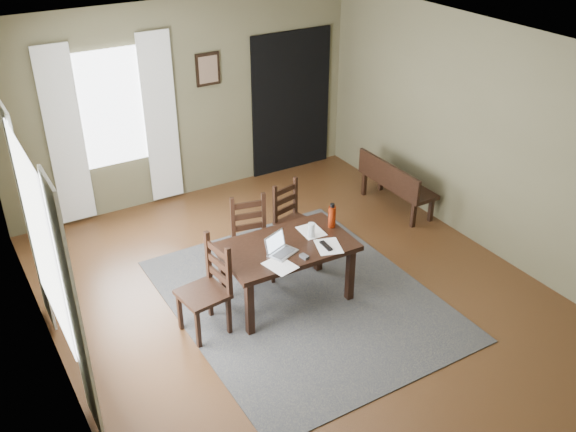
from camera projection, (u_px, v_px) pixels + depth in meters
ground at (302, 300)px, 7.01m from camera, size 5.00×6.00×0.01m
room_shell at (304, 147)px, 6.12m from camera, size 5.02×6.02×2.71m
rug at (302, 299)px, 7.00m from camera, size 2.60×3.20×0.01m
dining_table at (287, 252)px, 6.70m from camera, size 1.41×0.87×0.69m
chair_end at (207, 289)px, 6.32m from camera, size 0.49×0.49×1.01m
chair_back_left at (252, 240)px, 7.18m from camera, size 0.50×0.50×0.96m
chair_back_right at (293, 220)px, 7.63m from camera, size 0.48×0.48×0.90m
bench at (394, 181)px, 8.61m from camera, size 0.40×1.23×0.70m
laptop at (279, 248)px, 6.51m from camera, size 0.35×0.32×0.20m
computer_mouse at (304, 257)px, 6.43m from camera, size 0.07×0.10×0.03m
tv_remote at (326, 246)px, 6.62m from camera, size 0.07×0.20×0.02m
drinking_glass at (311, 230)px, 6.76m from camera, size 0.08×0.08×0.16m
water_bottle at (332, 216)px, 6.92m from camera, size 0.10×0.10×0.28m
paper_a at (280, 265)px, 6.32m from camera, size 0.30×0.36×0.00m
paper_b at (328, 246)px, 6.63m from camera, size 0.33×0.38×0.00m
paper_c at (311, 231)px, 6.90m from camera, size 0.25×0.32×0.00m
window_left at (40, 238)px, 5.34m from camera, size 0.01×1.30×1.70m
window_back at (111, 109)px, 8.07m from camera, size 1.00×0.01×1.50m
curtain_left_near at (74, 314)px, 4.86m from camera, size 0.03×0.48×2.30m
curtain_left_far at (29, 221)px, 6.09m from camera, size 0.03×0.48×2.30m
curtain_back_left at (65, 138)px, 7.89m from camera, size 0.44×0.03×2.30m
curtain_back_right at (161, 119)px, 8.44m from camera, size 0.44×0.03×2.30m
framed_picture at (208, 69)px, 8.52m from camera, size 0.34×0.03×0.44m
doorway_back at (291, 103)px, 9.45m from camera, size 1.30×0.03×2.10m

